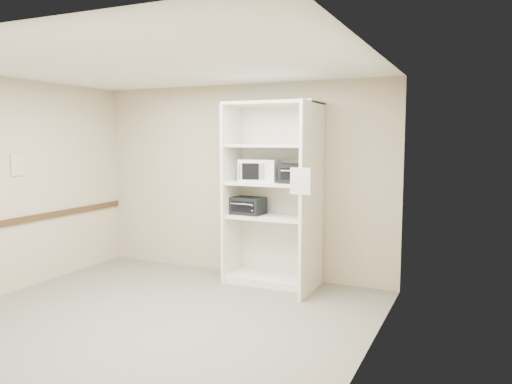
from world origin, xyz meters
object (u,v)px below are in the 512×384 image
at_px(toaster_oven_upper, 297,174).
at_px(toaster_oven_lower, 248,206).
at_px(shelving_unit, 276,200).
at_px(microwave, 260,171).

xyz_separation_m(toaster_oven_upper, toaster_oven_lower, (-0.69, -0.01, -0.46)).
bearing_deg(shelving_unit, microwave, -174.36).
height_order(shelving_unit, toaster_oven_upper, shelving_unit).
height_order(toaster_oven_upper, toaster_oven_lower, toaster_oven_upper).
height_order(microwave, toaster_oven_lower, microwave).
height_order(microwave, toaster_oven_upper, microwave).
relative_size(shelving_unit, toaster_oven_lower, 5.80).
bearing_deg(toaster_oven_lower, shelving_unit, 7.95).
relative_size(shelving_unit, toaster_oven_upper, 5.69).
distance_m(microwave, toaster_oven_lower, 0.51).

